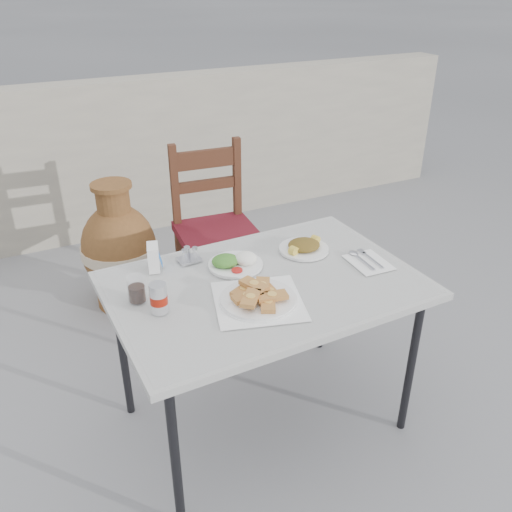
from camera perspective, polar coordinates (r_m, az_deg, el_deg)
name	(u,v)px	position (r m, az deg, el deg)	size (l,w,h in m)	color
ground	(267,427)	(2.71, 1.14, -17.56)	(80.00, 80.00, 0.00)	slate
cafe_table	(265,292)	(2.30, 0.92, -3.86)	(1.30, 0.91, 0.78)	black
pide_plate	(258,295)	(2.13, 0.24, -4.08)	(0.42, 0.42, 0.07)	white
salad_rice_plate	(235,262)	(2.38, -2.24, -0.60)	(0.24, 0.24, 0.06)	white
salad_chopped_plate	(304,247)	(2.52, 5.07, 1.00)	(0.23, 0.23, 0.05)	white
soda_can	(159,298)	(2.08, -10.20, -4.38)	(0.07, 0.07, 0.12)	silver
cola_glass	(137,290)	(2.17, -12.44, -3.54)	(0.07, 0.07, 0.11)	white
napkin_holder	(154,257)	(2.38, -10.74, -0.14)	(0.08, 0.10, 0.11)	white
condiment_caddy	(189,256)	(2.43, -7.07, -0.02)	(0.10, 0.09, 0.07)	silver
cutlery_napkin	(366,260)	(2.47, 11.51, -0.45)	(0.17, 0.22, 0.02)	white
chair	(215,229)	(3.29, -4.30, 2.89)	(0.50, 0.50, 1.04)	#35180E
terracotta_urn	(120,250)	(3.48, -14.17, 0.64)	(0.47, 0.47, 0.82)	brown
back_wall	(124,158)	(4.47, -13.71, 9.99)	(6.00, 0.25, 1.20)	#A59E8A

